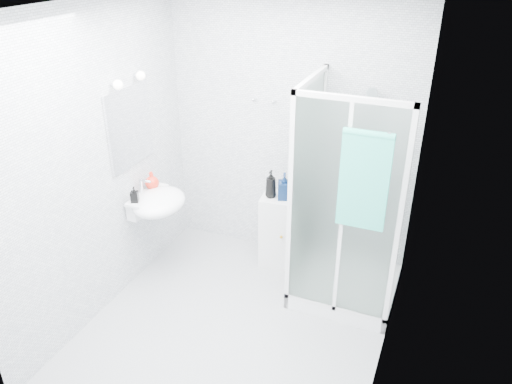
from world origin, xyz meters
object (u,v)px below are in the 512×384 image
at_px(shower_enclosure, 338,254).
at_px(shampoo_bottle_a, 271,184).
at_px(storage_cabinet, 277,230).
at_px(soap_dispenser_black, 134,194).
at_px(wall_basin, 157,202).
at_px(soap_dispenser_orange, 152,180).
at_px(shampoo_bottle_b, 284,186).
at_px(hand_towel, 364,179).

relative_size(shower_enclosure, shampoo_bottle_a, 7.29).
height_order(storage_cabinet, soap_dispenser_black, soap_dispenser_black).
xyz_separation_m(wall_basin, soap_dispenser_black, (-0.11, -0.17, 0.14)).
height_order(shower_enclosure, storage_cabinet, shower_enclosure).
bearing_deg(soap_dispenser_orange, wall_basin, -46.28).
bearing_deg(soap_dispenser_black, soap_dispenser_orange, 91.22).
bearing_deg(wall_basin, soap_dispenser_black, -121.83).
xyz_separation_m(wall_basin, soap_dispenser_orange, (-0.11, 0.12, 0.15)).
relative_size(shampoo_bottle_a, soap_dispenser_black, 1.86).
xyz_separation_m(shower_enclosure, wall_basin, (-1.66, -0.32, 0.35)).
distance_m(shower_enclosure, shampoo_bottle_b, 0.81).
bearing_deg(shampoo_bottle_b, hand_towel, -38.93).
distance_m(shower_enclosure, hand_towel, 1.07).
bearing_deg(shampoo_bottle_b, soap_dispenser_orange, -157.53).
bearing_deg(soap_dispenser_orange, shower_enclosure, 6.37).
distance_m(soap_dispenser_orange, soap_dispenser_black, 0.29).
xyz_separation_m(storage_cabinet, shampoo_bottle_b, (0.07, -0.01, 0.51)).
relative_size(storage_cabinet, shampoo_bottle_a, 2.75).
bearing_deg(hand_towel, soap_dispenser_orange, 174.17).
distance_m(wall_basin, shampoo_bottle_b, 1.20).
distance_m(storage_cabinet, hand_towel, 1.54).
distance_m(wall_basin, soap_dispenser_orange, 0.22).
bearing_deg(soap_dispenser_orange, soap_dispenser_black, -88.78).
height_order(storage_cabinet, hand_towel, hand_towel).
distance_m(shower_enclosure, soap_dispenser_black, 1.89).
bearing_deg(shower_enclosure, shampoo_bottle_b, 155.69).
bearing_deg(soap_dispenser_orange, storage_cabinet, 24.23).
height_order(hand_towel, shampoo_bottle_a, hand_towel).
relative_size(shower_enclosure, wall_basin, 3.57).
bearing_deg(hand_towel, soap_dispenser_black, -177.47).
bearing_deg(wall_basin, soap_dispenser_orange, 133.72).
height_order(shampoo_bottle_a, soap_dispenser_orange, soap_dispenser_orange).
relative_size(storage_cabinet, hand_towel, 0.97).
bearing_deg(soap_dispenser_orange, shampoo_bottle_a, 24.25).
bearing_deg(storage_cabinet, shampoo_bottle_a, -161.90).
bearing_deg(shampoo_bottle_b, wall_basin, -150.18).
relative_size(wall_basin, shampoo_bottle_a, 2.04).
bearing_deg(storage_cabinet, soap_dispenser_black, -149.95).
bearing_deg(shower_enclosure, shampoo_bottle_a, 160.62).
relative_size(soap_dispenser_orange, soap_dispenser_black, 1.14).
relative_size(wall_basin, storage_cabinet, 0.74).
xyz_separation_m(wall_basin, storage_cabinet, (0.97, 0.61, -0.42)).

